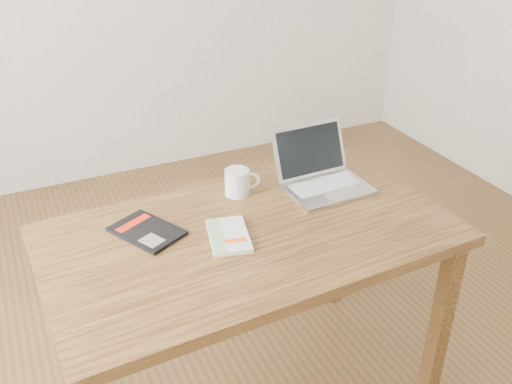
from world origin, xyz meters
name	(u,v)px	position (x,y,z in m)	size (l,w,h in m)	color
room	(255,36)	(-0.07, 0.00, 1.36)	(4.04, 4.04, 2.70)	#51371B
desk	(250,253)	(-0.12, -0.06, 0.66)	(1.34, 0.81, 0.75)	#4D3217
white_guidebook	(229,236)	(-0.20, -0.08, 0.76)	(0.17, 0.22, 0.02)	silver
black_guidebook	(147,231)	(-0.42, 0.06, 0.76)	(0.24, 0.27, 0.01)	black
laptop	(321,174)	(0.25, 0.10, 0.79)	(0.30, 0.29, 0.20)	silver
coffee_mug	(238,182)	(-0.06, 0.17, 0.80)	(0.13, 0.09, 0.10)	white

